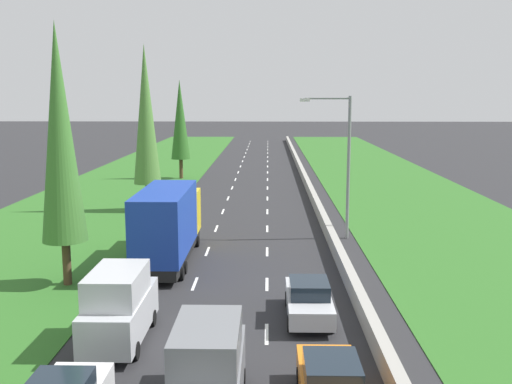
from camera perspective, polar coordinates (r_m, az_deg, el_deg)
The scene contains 13 objects.
ground_plane at distance 60.94m, azimuth -0.52°, elevation 0.82°, with size 300.00×300.00×0.00m, color #28282B.
grass_verge_left at distance 62.60m, azimuth -12.18°, elevation 0.86°, with size 14.00×140.00×0.04m, color #2D6623.
grass_verge_right at distance 62.20m, azimuth 12.81°, elevation 0.78°, with size 14.00×140.00×0.04m, color #2D6623.
median_barrier at distance 60.98m, azimuth 4.84°, elevation 1.20°, with size 0.44×120.00×0.85m, color #9E9B93.
lane_markings at distance 60.94m, azimuth -0.52°, elevation 0.83°, with size 3.64×116.00×0.01m.
silver_van_left_lane at distance 22.42m, azimuth -13.14°, elevation -10.74°, with size 1.96×4.90×2.82m.
silver_sedan_right_lane at distance 24.36m, azimuth 5.14°, elevation -10.35°, with size 1.82×4.50×1.64m.
grey_van_centre_lane at distance 17.25m, azimuth -4.68°, elevation -16.85°, with size 1.96×4.90×2.82m.
blue_box_truck_left_lane at distance 32.09m, azimuth -8.51°, elevation -3.04°, with size 2.46×9.40×4.18m.
poplar_tree_second at distance 28.68m, azimuth -18.50°, elevation 5.35°, with size 2.11×2.11×12.40m.
poplar_tree_third at distance 46.45m, azimuth -10.65°, elevation 7.34°, with size 2.12×2.12×12.95m.
poplar_tree_fourth at distance 64.52m, azimuth -7.38°, elevation 6.95°, with size 2.07×2.07×10.75m.
street_light_mast at distance 37.18m, azimuth 8.46°, elevation 3.40°, with size 3.20×0.28×9.00m.
Camera 1 is at (1.77, -0.25, 8.99)m, focal length 41.20 mm.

